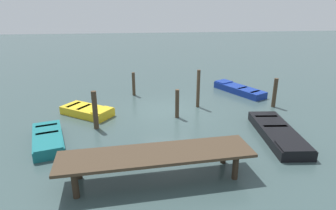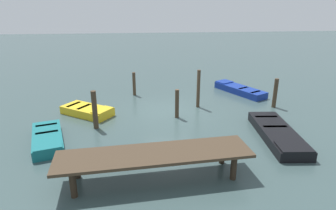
{
  "view_description": "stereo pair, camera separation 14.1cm",
  "coord_description": "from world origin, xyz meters",
  "views": [
    {
      "loc": [
        1.62,
        14.56,
        5.59
      ],
      "look_at": [
        0.0,
        0.0,
        0.35
      ],
      "focal_mm": 31.5,
      "sensor_mm": 36.0,
      "label": 1
    },
    {
      "loc": [
        1.48,
        14.58,
        5.59
      ],
      "look_at": [
        0.0,
        0.0,
        0.35
      ],
      "focal_mm": 31.5,
      "sensor_mm": 36.0,
      "label": 2
    }
  ],
  "objects": [
    {
      "name": "mooring_piling_far_right",
      "position": [
        -0.36,
        0.91,
        0.73
      ],
      "size": [
        0.2,
        0.2,
        1.46
      ],
      "primitive_type": "cylinder",
      "color": "#423323",
      "rests_on": "ground_plane"
    },
    {
      "name": "dock_segment",
      "position": [
        1.06,
        6.18,
        0.84
      ],
      "size": [
        6.41,
        2.02,
        0.95
      ],
      "rotation": [
        0.0,
        0.0,
        0.09
      ],
      "color": "#423323",
      "rests_on": "ground_plane"
    },
    {
      "name": "rowboat_teal",
      "position": [
        5.31,
        3.21,
        0.22
      ],
      "size": [
        1.96,
        3.21,
        0.46
      ],
      "rotation": [
        0.0,
        0.0,
        1.86
      ],
      "color": "#14666B",
      "rests_on": "ground_plane"
    },
    {
      "name": "rowboat_yellow",
      "position": [
        4.18,
        0.06,
        0.22
      ],
      "size": [
        2.87,
        2.51,
        0.46
      ],
      "rotation": [
        0.0,
        0.0,
        2.53
      ],
      "color": "gold",
      "rests_on": "ground_plane"
    },
    {
      "name": "rowboat_blue",
      "position": [
        -4.85,
        -2.82,
        0.22
      ],
      "size": [
        2.58,
        3.65,
        0.46
      ],
      "rotation": [
        0.0,
        0.0,
        5.2
      ],
      "color": "navy",
      "rests_on": "ground_plane"
    },
    {
      "name": "ground_plane",
      "position": [
        0.0,
        0.0,
        0.0
      ],
      "size": [
        80.0,
        80.0,
        0.0
      ],
      "primitive_type": "plane",
      "color": "#384C4C"
    },
    {
      "name": "mooring_piling_near_left",
      "position": [
        3.52,
        1.85,
        0.9
      ],
      "size": [
        0.23,
        0.23,
        1.79
      ],
      "primitive_type": "cylinder",
      "color": "#423323",
      "rests_on": "ground_plane"
    },
    {
      "name": "mooring_piling_center",
      "position": [
        -1.71,
        -0.5,
        1.04
      ],
      "size": [
        0.18,
        0.18,
        2.08
      ],
      "primitive_type": "cylinder",
      "color": "#423323",
      "rests_on": "ground_plane"
    },
    {
      "name": "rowboat_black",
      "position": [
        -4.32,
        3.71,
        0.22
      ],
      "size": [
        1.67,
        4.28,
        0.46
      ],
      "rotation": [
        0.0,
        0.0,
        1.49
      ],
      "color": "black",
      "rests_on": "ground_plane"
    },
    {
      "name": "mooring_piling_far_left",
      "position": [
        -5.88,
        -0.06,
        0.81
      ],
      "size": [
        0.22,
        0.22,
        1.62
      ],
      "primitive_type": "cylinder",
      "color": "#423323",
      "rests_on": "ground_plane"
    },
    {
      "name": "mooring_piling_mid_left",
      "position": [
        1.79,
        -3.03,
        0.72
      ],
      "size": [
        0.19,
        0.19,
        1.44
      ],
      "primitive_type": "cylinder",
      "color": "#423323",
      "rests_on": "ground_plane"
    }
  ]
}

